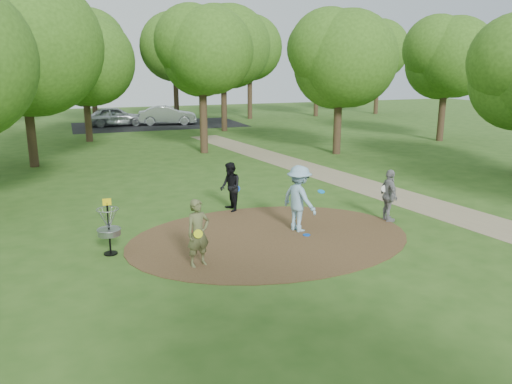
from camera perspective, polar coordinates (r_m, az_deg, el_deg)
name	(u,v)px	position (r m, az deg, el deg)	size (l,w,h in m)	color
ground	(270,238)	(14.68, 1.66, -5.25)	(100.00, 100.00, 0.00)	#2D5119
dirt_clearing	(270,237)	(14.68, 1.66, -5.21)	(8.40, 8.40, 0.02)	#47301C
footpath	(411,200)	(19.54, 17.27, -0.91)	(2.00, 40.00, 0.01)	#8C7A5B
parking_lot	(159,125)	(43.69, -11.04, 7.56)	(14.00, 8.00, 0.01)	black
player_observer_with_disc	(198,233)	(12.49, -6.63, -4.69)	(0.72, 0.58, 1.73)	brown
player_throwing_with_disc	(299,199)	(15.05, 4.95, -0.77)	(1.39, 1.48, 2.03)	#88B3CB
player_walking_with_disc	(230,187)	(17.13, -2.95, 0.57)	(0.70, 0.84, 1.70)	black
player_waiting_with_disc	(389,196)	(16.55, 14.96, -0.40)	(0.57, 1.05, 1.70)	gray
disc_ground_blue	(307,235)	(14.90, 5.80, -4.90)	(0.22, 0.22, 0.02)	blue
disc_ground_red	(195,232)	(15.22, -7.04, -4.53)	(0.22, 0.22, 0.02)	red
car_left	(115,116)	(43.48, -15.80, 8.32)	(1.91, 4.74, 1.61)	#B0B3B8
car_right	(168,115)	(43.48, -10.07, 8.62)	(1.68, 4.82, 1.59)	#ABB0B3
disc_golf_basket	(108,223)	(13.72, -16.51, -3.41)	(0.63, 0.63, 1.54)	black
tree_ring	(210,58)	(22.38, -5.32, 15.04)	(37.34, 45.65, 9.10)	#332316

